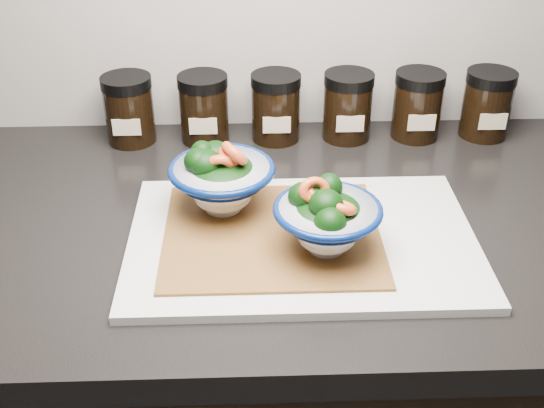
{
  "coord_description": "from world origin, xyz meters",
  "views": [
    {
      "loc": [
        -0.02,
        0.66,
        1.42
      ],
      "look_at": [
        0.01,
        1.38,
        0.96
      ],
      "focal_mm": 45.0,
      "sensor_mm": 36.0,
      "label": 1
    }
  ],
  "objects_px": {
    "spice_jar_d": "(348,106)",
    "spice_jar_f": "(487,104)",
    "spice_jar_e": "(417,105)",
    "spice_jar_a": "(129,109)",
    "spice_jar_c": "(276,107)",
    "bowl_left": "(221,178)",
    "spice_jar_b": "(204,108)",
    "cutting_board": "(302,240)",
    "bowl_right": "(326,219)"
  },
  "relations": [
    {
      "from": "spice_jar_c",
      "to": "spice_jar_a",
      "type": "bearing_deg",
      "value": 180.0
    },
    {
      "from": "spice_jar_d",
      "to": "spice_jar_f",
      "type": "bearing_deg",
      "value": 0.0
    },
    {
      "from": "cutting_board",
      "to": "spice_jar_f",
      "type": "bearing_deg",
      "value": 43.1
    },
    {
      "from": "bowl_left",
      "to": "spice_jar_c",
      "type": "xyz_separation_m",
      "value": [
        0.08,
        0.24,
        -0.01
      ]
    },
    {
      "from": "spice_jar_e",
      "to": "spice_jar_a",
      "type": "bearing_deg",
      "value": 180.0
    },
    {
      "from": "bowl_right",
      "to": "spice_jar_c",
      "type": "xyz_separation_m",
      "value": [
        -0.05,
        0.34,
        -0.0
      ]
    },
    {
      "from": "bowl_right",
      "to": "spice_jar_c",
      "type": "bearing_deg",
      "value": 98.02
    },
    {
      "from": "bowl_right",
      "to": "spice_jar_c",
      "type": "distance_m",
      "value": 0.34
    },
    {
      "from": "bowl_right",
      "to": "spice_jar_b",
      "type": "height_order",
      "value": "bowl_right"
    },
    {
      "from": "spice_jar_e",
      "to": "bowl_right",
      "type": "bearing_deg",
      "value": -118.78
    },
    {
      "from": "cutting_board",
      "to": "spice_jar_d",
      "type": "height_order",
      "value": "spice_jar_d"
    },
    {
      "from": "spice_jar_b",
      "to": "spice_jar_f",
      "type": "xyz_separation_m",
      "value": [
        0.47,
        0.0,
        0.0
      ]
    },
    {
      "from": "spice_jar_e",
      "to": "spice_jar_f",
      "type": "distance_m",
      "value": 0.12
    },
    {
      "from": "cutting_board",
      "to": "spice_jar_b",
      "type": "distance_m",
      "value": 0.34
    },
    {
      "from": "spice_jar_d",
      "to": "spice_jar_e",
      "type": "height_order",
      "value": "same"
    },
    {
      "from": "spice_jar_a",
      "to": "spice_jar_b",
      "type": "xyz_separation_m",
      "value": [
        0.12,
        0.0,
        0.0
      ]
    },
    {
      "from": "bowl_left",
      "to": "spice_jar_c",
      "type": "relative_size",
      "value": 1.27
    },
    {
      "from": "spice_jar_a",
      "to": "spice_jar_e",
      "type": "distance_m",
      "value": 0.48
    },
    {
      "from": "bowl_right",
      "to": "spice_jar_b",
      "type": "xyz_separation_m",
      "value": [
        -0.17,
        0.34,
        -0.0
      ]
    },
    {
      "from": "spice_jar_d",
      "to": "spice_jar_f",
      "type": "xyz_separation_m",
      "value": [
        0.23,
        0.0,
        0.0
      ]
    },
    {
      "from": "bowl_left",
      "to": "spice_jar_f",
      "type": "distance_m",
      "value": 0.5
    },
    {
      "from": "cutting_board",
      "to": "spice_jar_b",
      "type": "height_order",
      "value": "spice_jar_b"
    },
    {
      "from": "spice_jar_a",
      "to": "spice_jar_c",
      "type": "xyz_separation_m",
      "value": [
        0.24,
        0.0,
        0.0
      ]
    },
    {
      "from": "cutting_board",
      "to": "bowl_right",
      "type": "bearing_deg",
      "value": -50.51
    },
    {
      "from": "spice_jar_b",
      "to": "spice_jar_f",
      "type": "distance_m",
      "value": 0.47
    },
    {
      "from": "bowl_left",
      "to": "spice_jar_f",
      "type": "relative_size",
      "value": 1.27
    },
    {
      "from": "bowl_right",
      "to": "spice_jar_d",
      "type": "height_order",
      "value": "bowl_right"
    },
    {
      "from": "cutting_board",
      "to": "spice_jar_f",
      "type": "height_order",
      "value": "spice_jar_f"
    },
    {
      "from": "cutting_board",
      "to": "bowl_right",
      "type": "relative_size",
      "value": 3.33
    },
    {
      "from": "spice_jar_b",
      "to": "spice_jar_f",
      "type": "relative_size",
      "value": 1.0
    },
    {
      "from": "cutting_board",
      "to": "spice_jar_a",
      "type": "distance_m",
      "value": 0.41
    },
    {
      "from": "bowl_right",
      "to": "spice_jar_e",
      "type": "xyz_separation_m",
      "value": [
        0.19,
        0.34,
        -0.0
      ]
    },
    {
      "from": "cutting_board",
      "to": "spice_jar_b",
      "type": "bearing_deg",
      "value": 114.42
    },
    {
      "from": "spice_jar_d",
      "to": "spice_jar_a",
      "type": "bearing_deg",
      "value": 180.0
    },
    {
      "from": "spice_jar_c",
      "to": "spice_jar_e",
      "type": "distance_m",
      "value": 0.24
    },
    {
      "from": "spice_jar_b",
      "to": "spice_jar_c",
      "type": "distance_m",
      "value": 0.12
    },
    {
      "from": "spice_jar_d",
      "to": "spice_jar_e",
      "type": "relative_size",
      "value": 1.0
    },
    {
      "from": "bowl_left",
      "to": "spice_jar_f",
      "type": "xyz_separation_m",
      "value": [
        0.44,
        0.24,
        -0.01
      ]
    },
    {
      "from": "spice_jar_f",
      "to": "spice_jar_e",
      "type": "bearing_deg",
      "value": 180.0
    },
    {
      "from": "spice_jar_b",
      "to": "spice_jar_e",
      "type": "bearing_deg",
      "value": 0.0
    },
    {
      "from": "spice_jar_e",
      "to": "cutting_board",
      "type": "bearing_deg",
      "value": -124.62
    },
    {
      "from": "cutting_board",
      "to": "spice_jar_e",
      "type": "bearing_deg",
      "value": 55.38
    },
    {
      "from": "spice_jar_a",
      "to": "spice_jar_c",
      "type": "distance_m",
      "value": 0.24
    },
    {
      "from": "cutting_board",
      "to": "bowl_right",
      "type": "height_order",
      "value": "bowl_right"
    },
    {
      "from": "spice_jar_c",
      "to": "spice_jar_d",
      "type": "xyz_separation_m",
      "value": [
        0.12,
        0.0,
        0.0
      ]
    },
    {
      "from": "spice_jar_c",
      "to": "spice_jar_f",
      "type": "relative_size",
      "value": 1.0
    },
    {
      "from": "cutting_board",
      "to": "spice_jar_e",
      "type": "distance_m",
      "value": 0.38
    },
    {
      "from": "spice_jar_a",
      "to": "spice_jar_d",
      "type": "bearing_deg",
      "value": 0.0
    },
    {
      "from": "spice_jar_b",
      "to": "spice_jar_d",
      "type": "height_order",
      "value": "same"
    },
    {
      "from": "spice_jar_b",
      "to": "spice_jar_e",
      "type": "xyz_separation_m",
      "value": [
        0.35,
        0.0,
        0.0
      ]
    }
  ]
}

